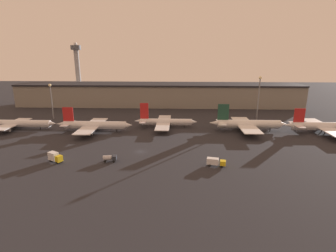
% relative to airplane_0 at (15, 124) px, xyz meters
% --- Properties ---
extents(ground, '(600.00, 600.00, 0.00)m').
position_rel_airplane_0_xyz_m(ground, '(74.71, -31.95, -3.31)').
color(ground, '#26262B').
extents(terminal_building, '(224.69, 27.41, 17.80)m').
position_rel_airplane_0_xyz_m(terminal_building, '(74.71, 73.61, 5.64)').
color(terminal_building, gray).
rests_on(terminal_building, ground).
extents(airplane_0, '(46.77, 26.54, 11.82)m').
position_rel_airplane_0_xyz_m(airplane_0, '(0.00, 0.00, 0.00)').
color(airplane_0, silver).
rests_on(airplane_0, ground).
extents(airplane_1, '(41.58, 33.39, 13.33)m').
position_rel_airplane_0_xyz_m(airplane_1, '(45.51, -2.74, 0.27)').
color(airplane_1, silver).
rests_on(airplane_1, ground).
extents(airplane_2, '(36.33, 34.52, 13.90)m').
position_rel_airplane_0_xyz_m(airplane_2, '(83.31, 8.01, -0.21)').
color(airplane_2, silver).
rests_on(airplane_2, ground).
extents(airplane_3, '(42.10, 34.72, 14.81)m').
position_rel_airplane_0_xyz_m(airplane_3, '(128.64, 1.88, 0.52)').
color(airplane_3, white).
rests_on(airplane_3, ground).
extents(airplane_4, '(44.74, 37.26, 13.19)m').
position_rel_airplane_0_xyz_m(airplane_4, '(169.51, -0.01, 0.27)').
color(airplane_4, silver).
rests_on(airplane_4, ground).
extents(service_vehicle_1, '(5.33, 3.02, 2.57)m').
position_rel_airplane_0_xyz_m(service_vehicle_1, '(64.52, -43.20, -1.80)').
color(service_vehicle_1, '#282D38').
rests_on(service_vehicle_1, ground).
extents(service_vehicle_2, '(6.48, 5.00, 3.85)m').
position_rel_airplane_0_xyz_m(service_vehicle_2, '(43.31, -44.40, -1.21)').
color(service_vehicle_2, gold).
rests_on(service_vehicle_2, ground).
extents(service_vehicle_3, '(7.28, 3.62, 3.03)m').
position_rel_airplane_0_xyz_m(service_vehicle_3, '(104.96, -45.72, -1.58)').
color(service_vehicle_3, gold).
rests_on(service_vehicle_3, ground).
extents(lamp_post_0, '(1.80, 1.80, 22.60)m').
position_rel_airplane_0_xyz_m(lamp_post_0, '(9.83, 25.25, 11.27)').
color(lamp_post_0, slate).
rests_on(lamp_post_0, ground).
extents(lamp_post_1, '(1.80, 1.80, 27.71)m').
position_rel_airplane_0_xyz_m(lamp_post_1, '(140.18, 25.25, 14.08)').
color(lamp_post_1, slate).
rests_on(lamp_post_1, ground).
extents(control_tower, '(9.00, 9.00, 51.26)m').
position_rel_airplane_0_xyz_m(control_tower, '(-3.14, 107.57, 26.11)').
color(control_tower, '#99999E').
rests_on(control_tower, ground).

